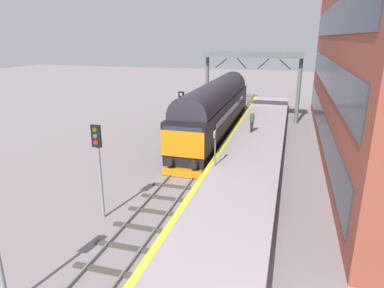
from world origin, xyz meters
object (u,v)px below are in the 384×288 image
object	(u,v)px
signal_post_mid	(99,160)
diesel_locomotive	(215,108)
signal_post_far	(182,111)
waiting_passenger	(252,120)
platform_number_sign	(215,143)

from	to	relation	value
signal_post_mid	diesel_locomotive	bearing A→B (deg)	81.99
diesel_locomotive	signal_post_far	distance (m)	3.32
signal_post_mid	waiting_passenger	xyz separation A→B (m)	(5.19, 13.25, -0.86)
platform_number_sign	waiting_passenger	size ratio (longest dim) A/B	1.24
signal_post_mid	platform_number_sign	bearing A→B (deg)	53.66
diesel_locomotive	platform_number_sign	bearing A→B (deg)	-77.57
signal_post_far	waiting_passenger	distance (m)	5.42
diesel_locomotive	platform_number_sign	xyz separation A→B (m)	(1.99, -9.01, -0.13)
signal_post_mid	waiting_passenger	bearing A→B (deg)	68.62
signal_post_far	platform_number_sign	bearing A→B (deg)	-57.81
platform_number_sign	signal_post_mid	bearing A→B (deg)	-126.34
diesel_locomotive	signal_post_far	bearing A→B (deg)	-127.88
signal_post_far	diesel_locomotive	bearing A→B (deg)	52.12
signal_post_far	platform_number_sign	distance (m)	7.56
signal_post_far	signal_post_mid	bearing A→B (deg)	-90.00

